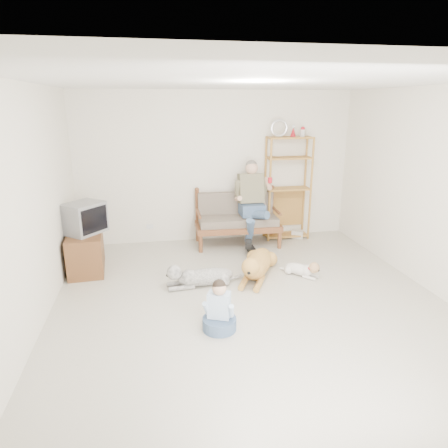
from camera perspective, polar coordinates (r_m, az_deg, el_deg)
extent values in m
plane|color=beige|center=(5.17, 4.14, -11.71)|extent=(5.50, 5.50, 0.00)
plane|color=white|center=(4.55, 4.90, 19.70)|extent=(5.50, 5.50, 0.00)
plane|color=silver|center=(7.32, -1.08, 8.06)|extent=(5.00, 0.00, 5.00)
plane|color=silver|center=(2.31, 22.73, -13.57)|extent=(5.00, 0.00, 5.00)
plane|color=silver|center=(4.71, -26.35, 1.33)|extent=(0.00, 5.50, 5.50)
plane|color=silver|center=(5.84, 28.98, 3.68)|extent=(0.00, 5.50, 5.50)
cube|color=brown|center=(7.18, 1.97, -0.31)|extent=(1.53, 0.76, 0.10)
cube|color=#77685B|center=(7.15, 1.98, 0.57)|extent=(1.40, 0.66, 0.13)
cube|color=#77685B|center=(7.31, 1.59, 2.86)|extent=(1.38, 0.18, 0.45)
cylinder|color=brown|center=(7.33, 1.51, 4.49)|extent=(1.40, 0.11, 0.05)
cylinder|color=brown|center=(6.85, -3.24, -2.95)|extent=(0.07, 0.07, 0.30)
cylinder|color=brown|center=(7.32, -3.89, 1.01)|extent=(0.07, 0.07, 0.95)
cylinder|color=brown|center=(7.15, 7.96, -2.23)|extent=(0.07, 0.07, 0.30)
cylinder|color=brown|center=(7.60, 6.65, 1.53)|extent=(0.07, 0.07, 0.95)
cube|color=#486084|center=(7.14, 4.00, 2.11)|extent=(0.42, 0.40, 0.21)
cube|color=#746E51|center=(7.16, 3.85, 5.14)|extent=(0.44, 0.30, 0.55)
sphere|color=tan|center=(7.06, 3.98, 7.98)|extent=(0.22, 0.22, 0.22)
sphere|color=#5D5953|center=(7.07, 3.94, 8.34)|extent=(0.20, 0.20, 0.20)
cylinder|color=#B2131E|center=(6.98, 6.60, 6.25)|extent=(0.07, 0.07, 0.09)
cube|color=#B27F38|center=(7.40, 9.42, 12.08)|extent=(0.80, 0.33, 0.03)
torus|color=silver|center=(7.32, 7.89, 13.39)|extent=(0.32, 0.05, 0.32)
cone|color=#B2131E|center=(7.41, 9.85, 12.81)|extent=(0.11, 0.11, 0.17)
cylinder|color=#B27F38|center=(7.26, 6.56, 4.67)|extent=(0.04, 0.04, 1.90)
cylinder|color=#B27F38|center=(7.55, 5.88, 5.17)|extent=(0.04, 0.04, 1.90)
cylinder|color=#B27F38|center=(7.53, 12.30, 4.83)|extent=(0.04, 0.04, 1.90)
cylinder|color=#B27F38|center=(7.81, 11.44, 5.31)|extent=(0.04, 0.04, 1.90)
cube|color=silver|center=(7.77, 10.43, -1.42)|extent=(0.26, 0.23, 0.14)
cube|color=brown|center=(6.45, -19.12, -3.76)|extent=(0.57, 0.94, 0.60)
cube|color=brown|center=(6.29, -21.56, -4.54)|extent=(0.05, 0.40, 0.50)
cube|color=brown|center=(6.70, -20.90, -3.19)|extent=(0.05, 0.40, 0.50)
cube|color=slate|center=(6.31, -19.38, 0.83)|extent=(0.69, 0.71, 0.46)
cube|color=black|center=(6.15, -18.02, 0.55)|extent=(0.32, 0.37, 0.37)
cube|color=silver|center=(7.45, -10.55, -0.37)|extent=(0.12, 0.02, 0.08)
ellipsoid|color=#BC8641|center=(6.07, 4.92, -5.55)|extent=(0.78, 1.08, 0.32)
sphere|color=#BC8641|center=(5.79, 4.34, -6.47)|extent=(0.32, 0.32, 0.32)
sphere|color=#BC8641|center=(5.50, 3.83, -6.16)|extent=(0.25, 0.25, 0.25)
ellipsoid|color=#BC8641|center=(5.41, 3.57, -6.86)|extent=(0.18, 0.21, 0.10)
cylinder|color=#BC8641|center=(6.58, 5.75, -4.68)|extent=(0.10, 0.41, 0.05)
ellipsoid|color=#BC8641|center=(5.54, 2.99, -5.97)|extent=(0.09, 0.10, 0.12)
ellipsoid|color=#BC8641|center=(5.51, 4.79, -6.15)|extent=(0.09, 0.10, 0.12)
ellipsoid|color=white|center=(5.69, -2.62, -7.54)|extent=(0.83, 0.36, 0.24)
sphere|color=white|center=(5.63, -5.03, -7.66)|extent=(0.24, 0.24, 0.24)
sphere|color=white|center=(5.56, -7.11, -6.90)|extent=(0.21, 0.21, 0.21)
ellipsoid|color=white|center=(5.56, -8.07, -7.19)|extent=(0.16, 0.11, 0.08)
cylinder|color=white|center=(5.82, 1.28, -7.73)|extent=(0.31, 0.18, 0.04)
ellipsoid|color=white|center=(5.63, -7.03, -6.59)|extent=(0.07, 0.05, 0.10)
ellipsoid|color=white|center=(5.50, -6.76, -7.17)|extent=(0.07, 0.05, 0.10)
ellipsoid|color=silver|center=(6.12, 10.63, -6.36)|extent=(0.44, 0.46, 0.17)
sphere|color=silver|center=(6.06, 11.75, -6.54)|extent=(0.17, 0.17, 0.17)
sphere|color=tan|center=(5.99, 12.75, -6.12)|extent=(0.16, 0.16, 0.16)
ellipsoid|color=tan|center=(5.97, 13.36, -6.41)|extent=(0.13, 0.13, 0.06)
cylinder|color=silver|center=(6.23, 8.79, -6.34)|extent=(0.17, 0.11, 0.03)
cone|color=tan|center=(5.93, 12.41, -5.83)|extent=(0.05, 0.05, 0.06)
cone|color=tan|center=(6.02, 12.87, -5.50)|extent=(0.05, 0.05, 0.06)
torus|color=#B2131E|center=(6.00, 12.55, -6.17)|extent=(0.15, 0.15, 0.02)
cylinder|color=#486084|center=(4.67, -0.66, -14.05)|extent=(0.39, 0.39, 0.14)
cube|color=silver|center=(4.57, -0.71, -11.48)|extent=(0.29, 0.24, 0.30)
sphere|color=tan|center=(4.46, -0.68, -9.19)|extent=(0.16, 0.16, 0.16)
sphere|color=black|center=(4.46, -0.70, -8.84)|extent=(0.15, 0.15, 0.15)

